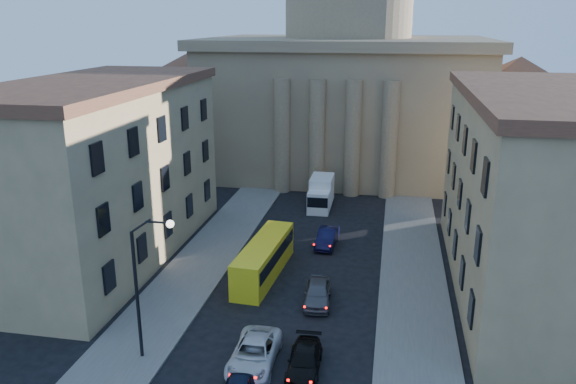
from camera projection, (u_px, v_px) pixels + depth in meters
name	position (u px, v px, depth m)	size (l,w,h in m)	color
sidewalk_left	(187.00, 281.00, 42.78)	(5.00, 60.00, 0.15)	#5F5D57
sidewalk_right	(414.00, 301.00, 39.75)	(5.00, 60.00, 0.15)	#5F5D57
church	(346.00, 78.00, 72.99)	(68.02, 28.76, 36.60)	#7E654D
building_left	(101.00, 170.00, 45.90)	(11.60, 26.60, 14.70)	tan
building_right	(542.00, 192.00, 39.83)	(11.60, 26.60, 14.70)	tan
street_lamp	(144.00, 277.00, 31.59)	(2.62, 0.44, 8.83)	black
car_left_mid	(254.00, 353.00, 32.31)	(2.51, 5.44, 1.51)	silver
car_right_mid	(305.00, 361.00, 31.79)	(1.83, 4.51, 1.31)	black
car_right_far	(318.00, 293.00, 39.48)	(1.84, 4.57, 1.56)	#505055
car_right_distant	(327.00, 238.00, 49.57)	(1.57, 4.51, 1.49)	black
city_bus	(264.00, 258.00, 43.54)	(2.92, 9.93, 2.76)	yellow
box_truck	(321.00, 194.00, 59.53)	(2.35, 5.79, 3.16)	white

